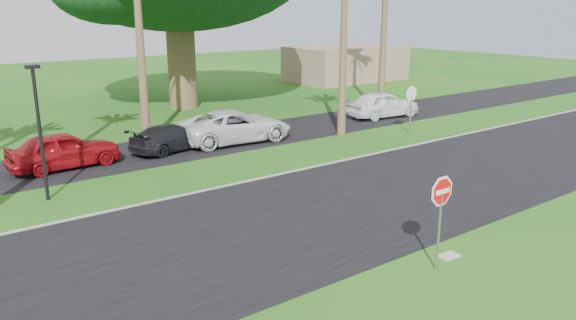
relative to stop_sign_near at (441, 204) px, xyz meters
The scene contains 13 objects.
ground 3.52m from the stop_sign_near, 99.46° to the left, with size 120.00×120.00×0.00m, color #155415.
road 5.33m from the stop_sign_near, 95.71° to the left, with size 120.00×8.00×0.02m, color black.
parking_strip 15.61m from the stop_sign_near, 91.85° to the left, with size 120.00×5.00×0.02m, color black.
curb 9.23m from the stop_sign_near, 93.16° to the left, with size 120.00×0.12×0.06m, color gray.
stop_sign_near is the anchor object (origin of this frame).
stop_sign_far 15.91m from the stop_sign_near, 43.73° to the left, with size 1.05×0.07×2.62m.
streetlight_right 13.24m from the stop_sign_near, 119.48° to the left, with size 0.45×0.25×4.64m.
building_far 37.33m from the stop_sign_near, 50.98° to the left, with size 10.00×6.00×3.00m, color gray.
car_red 15.96m from the stop_sign_near, 107.75° to the left, with size 1.79×4.45×1.52m, color maroon.
car_dark 15.21m from the stop_sign_near, 90.04° to the left, with size 1.71×4.21×1.22m, color black.
car_minivan 15.23m from the stop_sign_near, 77.81° to the left, with size 2.59×5.61×1.56m, color silver.
car_pickup 20.20m from the stop_sign_near, 47.70° to the left, with size 1.83×4.54×1.55m, color white.
utility_slab 1.96m from the stop_sign_near, 16.56° to the left, with size 0.55×0.35×0.06m, color #A7A8A0.
Camera 1 is at (-10.37, -11.17, 6.52)m, focal length 35.00 mm.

